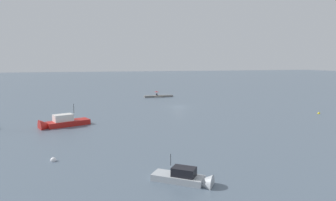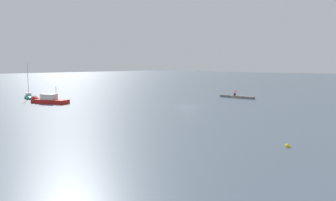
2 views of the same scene
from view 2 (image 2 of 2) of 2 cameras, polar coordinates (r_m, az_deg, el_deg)
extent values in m
plane|color=slate|center=(58.31, 3.96, -1.12)|extent=(500.00, 500.00, 0.00)
cube|color=slate|center=(73.65, 14.92, 0.54)|extent=(2.81, 1.47, 0.55)
cube|color=gray|center=(74.94, 12.91, 0.70)|extent=(2.81, 1.47, 0.55)
cube|color=slate|center=(76.31, 10.97, 0.86)|extent=(2.81, 1.47, 0.55)
cube|color=#1E2333|center=(74.82, 12.45, 0.98)|extent=(0.43, 0.48, 0.16)
cube|color=#232328|center=(75.07, 12.52, 1.13)|extent=(0.43, 0.29, 0.52)
sphere|color=tan|center=(75.03, 12.52, 1.41)|extent=(0.22, 0.22, 0.22)
cylinder|color=black|center=(75.12, 12.55, 1.34)|extent=(0.02, 0.02, 1.05)
cone|color=#B21E1E|center=(75.06, 12.56, 1.79)|extent=(1.33, 1.33, 0.23)
sphere|color=black|center=(75.05, 12.57, 1.90)|extent=(0.05, 0.05, 0.05)
ellipsoid|color=#197266|center=(79.31, -24.86, 0.54)|extent=(6.88, 4.14, 1.14)
cube|color=white|center=(79.56, -24.90, 1.16)|extent=(2.14, 1.73, 0.52)
cylinder|color=silver|center=(78.47, -24.99, 3.68)|extent=(0.11, 0.11, 7.59)
cylinder|color=silver|center=(79.81, -24.94, 1.60)|extent=(2.20, 0.91, 0.09)
sphere|color=black|center=(76.22, -24.71, 0.79)|extent=(0.15, 0.15, 0.15)
cube|color=red|center=(66.76, -21.02, -0.31)|extent=(7.20, 4.74, 1.13)
cone|color=red|center=(68.99, -23.17, -0.19)|extent=(3.06, 3.07, 2.38)
cube|color=silver|center=(67.17, -21.59, 0.68)|extent=(3.45, 2.83, 1.13)
cube|color=#283847|center=(67.70, -22.12, 0.75)|extent=(0.77, 1.72, 0.79)
cylinder|color=black|center=(65.87, -20.44, 1.80)|extent=(0.07, 0.07, 1.58)
sphere|color=yellow|center=(32.06, 21.67, -8.03)|extent=(0.48, 0.48, 0.48)
camera|label=1|loc=(58.94, -69.59, 4.90)|focal=31.86mm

